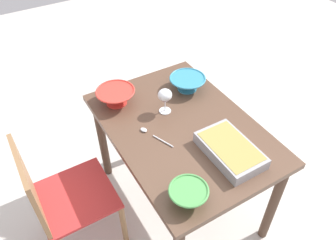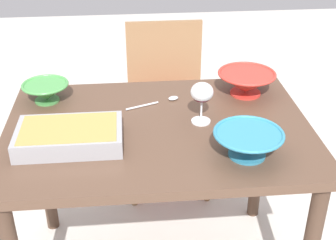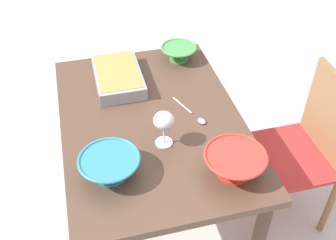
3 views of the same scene
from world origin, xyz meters
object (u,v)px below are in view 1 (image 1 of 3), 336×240
(dining_table, at_px, (181,138))
(wine_glass, at_px, (165,96))
(small_bowl, at_px, (187,83))
(casserole_dish, at_px, (230,150))
(chair, at_px, (60,197))
(serving_bowl, at_px, (188,194))
(serving_spoon, at_px, (150,133))
(mixing_bowl, at_px, (116,96))

(dining_table, distance_m, wine_glass, 0.28)
(wine_glass, bearing_deg, small_bowl, 116.46)
(small_bowl, bearing_deg, casserole_dish, -11.72)
(chair, height_order, small_bowl, chair)
(casserole_dish, bearing_deg, wine_glass, -166.47)
(wine_glass, relative_size, serving_bowl, 0.85)
(serving_bowl, relative_size, serving_spoon, 0.85)
(chair, distance_m, small_bowl, 1.07)
(casserole_dish, bearing_deg, small_bowl, 168.28)
(mixing_bowl, bearing_deg, serving_spoon, 7.28)
(mixing_bowl, relative_size, serving_bowl, 1.28)
(wine_glass, bearing_deg, chair, -84.85)
(chair, relative_size, serving_bowl, 4.62)
(small_bowl, bearing_deg, dining_table, -38.09)
(casserole_dish, distance_m, small_bowl, 0.63)
(chair, bearing_deg, serving_spoon, 83.70)
(dining_table, bearing_deg, serving_bowl, -29.42)
(small_bowl, height_order, serving_bowl, small_bowl)
(chair, bearing_deg, casserole_dish, 64.23)
(dining_table, xyz_separation_m, mixing_bowl, (-0.40, -0.24, 0.16))
(small_bowl, relative_size, serving_bowl, 1.25)
(chair, xyz_separation_m, serving_bowl, (0.55, 0.52, 0.32))
(serving_bowl, bearing_deg, dining_table, 150.58)
(mixing_bowl, height_order, small_bowl, mixing_bowl)
(mixing_bowl, relative_size, small_bowl, 1.02)
(dining_table, height_order, small_bowl, small_bowl)
(casserole_dish, relative_size, mixing_bowl, 1.51)
(chair, relative_size, wine_glass, 5.41)
(wine_glass, height_order, serving_spoon, wine_glass)
(chair, relative_size, mixing_bowl, 3.61)
(dining_table, xyz_separation_m, serving_bowl, (0.45, -0.25, 0.15))
(small_bowl, bearing_deg, serving_bowl, -33.03)
(serving_bowl, xyz_separation_m, serving_spoon, (-0.48, 0.06, -0.04))
(mixing_bowl, xyz_separation_m, small_bowl, (0.11, 0.47, -0.00))
(wine_glass, relative_size, casserole_dish, 0.44)
(dining_table, xyz_separation_m, wine_glass, (-0.17, -0.02, 0.22))
(dining_table, height_order, wine_glass, wine_glass)
(wine_glass, height_order, mixing_bowl, wine_glass)
(chair, relative_size, small_bowl, 3.70)
(wine_glass, xyz_separation_m, serving_bowl, (0.62, -0.24, -0.07))
(dining_table, xyz_separation_m, serving_spoon, (-0.04, -0.20, 0.11))
(dining_table, bearing_deg, wine_glass, -173.92)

